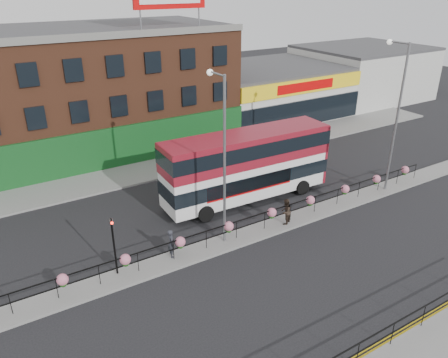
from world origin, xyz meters
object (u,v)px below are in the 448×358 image
lamp_column_east (396,106)px  pedestrian_a (171,243)px  lamp_column_west (222,147)px  pedestrian_b (286,211)px  car (295,156)px  double_decker_bus (248,160)px

lamp_column_east → pedestrian_a: bearing=179.3°
pedestrian_a → lamp_column_west: bearing=-73.6°
pedestrian_b → lamp_column_east: bearing=153.3°
pedestrian_b → lamp_column_west: lamp_column_west is taller
car → pedestrian_b: size_ratio=3.13×
car → lamp_column_east: lamp_column_east is taller
double_decker_bus → car: bearing=23.4°
pedestrian_b → lamp_column_east: size_ratio=0.16×
lamp_column_west → pedestrian_a: bearing=-178.8°
car → pedestrian_b: (-6.64, -7.07, 0.17)m
double_decker_bus → lamp_column_east: (9.13, -3.91, 3.24)m
pedestrian_a → pedestrian_b: 7.43m
double_decker_bus → car: size_ratio=2.30×
pedestrian_a → lamp_column_east: bearing=-75.4°
pedestrian_a → lamp_column_west: lamp_column_west is taller
double_decker_bus → lamp_column_east: 10.44m
pedestrian_b → lamp_column_east: (9.14, 0.29, 5.19)m
car → pedestrian_a: size_ratio=3.18×
double_decker_bus → lamp_column_east: lamp_column_east is taller
double_decker_bus → pedestrian_a: 8.53m
lamp_column_east → pedestrian_b: bearing=-178.2°
pedestrian_b → lamp_column_east: 10.52m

